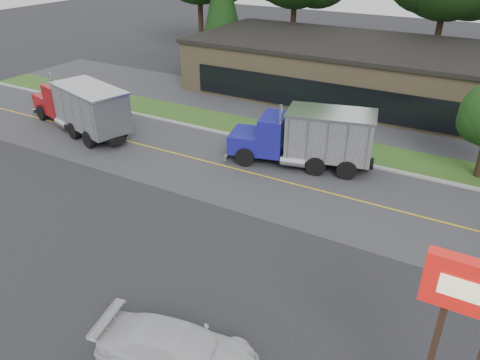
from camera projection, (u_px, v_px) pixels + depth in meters
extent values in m
plane|color=#37373D|center=(171.00, 267.00, 19.01)|extent=(140.00, 140.00, 0.00)
cube|color=#505055|center=(270.00, 178.00, 25.91)|extent=(60.00, 8.00, 0.02)
cube|color=gold|center=(270.00, 178.00, 25.91)|extent=(60.00, 0.12, 0.01)
cube|color=#9E9E99|center=(300.00, 151.00, 29.13)|extent=(60.00, 0.30, 0.12)
cube|color=#2F6221|center=(311.00, 141.00, 30.51)|extent=(60.00, 3.40, 0.03)
cube|color=#505055|center=(337.00, 118.00, 34.34)|extent=(60.00, 7.00, 0.02)
cube|color=#8E7957|center=(389.00, 75.00, 37.13)|extent=(32.00, 12.00, 4.00)
cube|color=red|center=(477.00, 289.00, 10.00)|extent=(2.20, 0.35, 1.30)
cube|color=beige|center=(476.00, 294.00, 9.85)|extent=(1.50, 0.04, 0.50)
cube|color=beige|center=(478.00, 284.00, 10.15)|extent=(1.50, 0.04, 0.50)
cylinder|color=#382619|center=(201.00, 28.00, 51.02)|extent=(0.56, 0.56, 5.57)
cylinder|color=#382619|center=(293.00, 34.00, 48.16)|extent=(0.56, 0.56, 5.56)
cylinder|color=#382619|center=(435.00, 49.00, 42.03)|extent=(0.56, 0.56, 5.49)
cylinder|color=#382619|center=(223.00, 57.00, 48.80)|extent=(0.44, 0.44, 1.00)
cone|color=black|center=(222.00, 2.00, 46.24)|extent=(4.77, 4.77, 9.77)
cube|color=black|center=(83.00, 122.00, 31.93)|extent=(9.26, 3.53, 0.28)
cube|color=#9E0B0F|center=(55.00, 101.00, 34.25)|extent=(2.78, 2.83, 1.10)
cube|color=#9E0B0F|center=(65.00, 99.00, 32.81)|extent=(2.22, 2.75, 2.20)
cube|color=black|center=(59.00, 91.00, 33.07)|extent=(0.64, 2.04, 0.90)
cube|color=silver|center=(91.00, 108.00, 30.22)|extent=(6.06, 3.94, 2.50)
cube|color=silver|center=(88.00, 88.00, 29.61)|extent=(6.25, 4.13, 0.12)
cylinder|color=black|center=(72.00, 105.00, 35.08)|extent=(1.15, 0.64, 1.10)
cylinder|color=black|center=(42.00, 113.00, 33.67)|extent=(1.15, 0.64, 1.10)
cylinder|color=black|center=(113.00, 126.00, 31.35)|extent=(1.15, 0.64, 1.10)
cylinder|color=black|center=(81.00, 135.00, 29.94)|extent=(1.15, 0.64, 1.10)
cube|color=black|center=(304.00, 156.00, 27.15)|extent=(7.86, 2.79, 0.28)
cube|color=navy|center=(247.00, 140.00, 27.75)|extent=(2.36, 2.67, 1.10)
cube|color=navy|center=(273.00, 134.00, 27.08)|extent=(1.88, 2.65, 2.20)
cube|color=black|center=(263.00, 126.00, 27.04)|extent=(0.55, 2.06, 0.90)
cube|color=silver|center=(330.00, 135.00, 26.13)|extent=(5.14, 3.52, 2.50)
cube|color=silver|center=(332.00, 113.00, 25.53)|extent=(5.32, 3.70, 0.12)
cylinder|color=black|center=(255.00, 142.00, 28.94)|extent=(1.15, 0.60, 1.10)
cylinder|color=black|center=(245.00, 157.00, 26.99)|extent=(1.15, 0.60, 1.10)
cylinder|color=black|center=(336.00, 151.00, 27.70)|extent=(1.15, 0.60, 1.10)
cylinder|color=black|center=(331.00, 168.00, 25.75)|extent=(1.15, 0.60, 1.10)
imported|color=silver|center=(178.00, 351.00, 14.26)|extent=(5.47, 3.15, 1.49)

